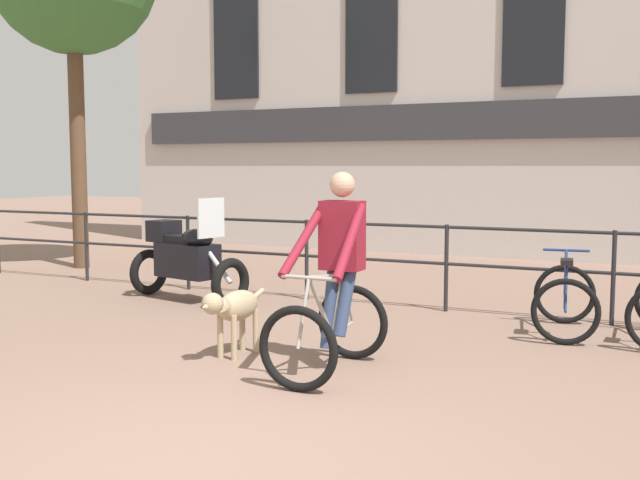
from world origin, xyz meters
The scene contains 6 objects.
ground_plane centered at (0.00, 0.00, 0.00)m, with size 60.00×60.00×0.00m, color #846656.
canal_railing centered at (0.00, 5.20, 0.71)m, with size 15.05×0.05×1.05m.
cyclist_with_bike centered at (-0.14, 2.24, 0.76)m, with size 0.69×1.17×1.70m.
dog centered at (-1.16, 2.26, 0.45)m, with size 0.28×0.93×0.64m.
parked_motorcycle centered at (-3.24, 4.45, 0.56)m, with size 1.77×0.97×1.35m.
parked_bicycle_near_lamp centered at (1.46, 4.54, 0.36)m, with size 0.81×1.19×0.86m.
Camera 1 is at (2.45, -3.49, 1.75)m, focal length 42.00 mm.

